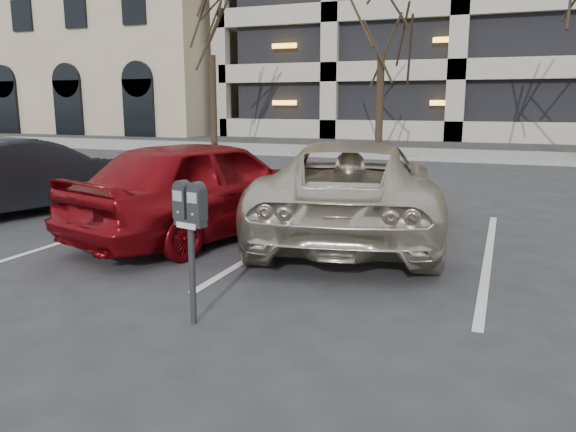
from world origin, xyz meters
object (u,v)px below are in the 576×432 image
object	(u,v)px
suv_silver	(352,188)
car_dark	(26,175)
parking_meter	(190,218)
car_red	(207,187)

from	to	relation	value
suv_silver	car_dark	distance (m)	5.84
parking_meter	car_red	bearing A→B (deg)	130.13
suv_silver	car_dark	world-z (taller)	suv_silver
suv_silver	car_red	distance (m)	2.11
parking_meter	car_red	distance (m)	3.37
parking_meter	suv_silver	bearing A→B (deg)	96.71
car_dark	parking_meter	bearing A→B (deg)	164.69
car_red	car_dark	bearing A→B (deg)	10.30
suv_silver	car_dark	size ratio (longest dim) A/B	1.33
car_red	suv_silver	bearing A→B (deg)	-140.83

